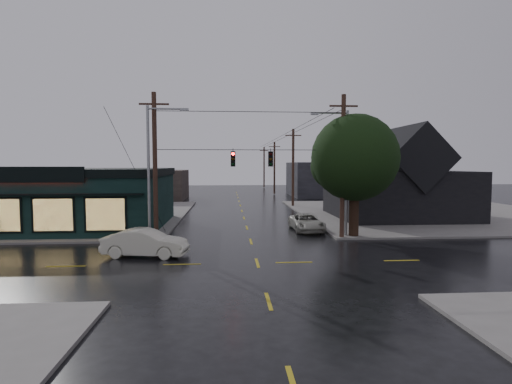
{
  "coord_description": "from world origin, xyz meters",
  "views": [
    {
      "loc": [
        -1.54,
        -21.07,
        5.31
      ],
      "look_at": [
        0.25,
        4.58,
        3.51
      ],
      "focal_mm": 28.0,
      "sensor_mm": 36.0,
      "label": 1
    }
  ],
  "objects": [
    {
      "name": "bg_building_west",
      "position": [
        -14.0,
        40.0,
        2.2
      ],
      "size": [
        12.0,
        10.0,
        4.4
      ],
      "primitive_type": "cube",
      "color": "#2E2521",
      "rests_on": "ground"
    },
    {
      "name": "utility_pole_far_b",
      "position": [
        6.5,
        48.0,
        0.0
      ],
      "size": [
        2.0,
        0.32,
        9.15
      ],
      "primitive_type": null,
      "color": "black",
      "rests_on": "ground"
    },
    {
      "name": "sedan_cream",
      "position": [
        -6.31,
        1.97,
        0.79
      ],
      "size": [
        5.02,
        2.44,
        1.59
      ],
      "primitive_type": "imported",
      "rotation": [
        0.0,
        0.0,
        1.41
      ],
      "color": "beige",
      "rests_on": "ground"
    },
    {
      "name": "corner_tree",
      "position": [
        7.52,
        7.0,
        5.75
      ],
      "size": [
        6.26,
        6.26,
        8.76
      ],
      "color": "black",
      "rests_on": "ground"
    },
    {
      "name": "suv_silver",
      "position": [
        4.69,
        10.15,
        0.67
      ],
      "size": [
        2.37,
        4.89,
        1.34
      ],
      "primitive_type": "imported",
      "rotation": [
        0.0,
        0.0,
        0.03
      ],
      "color": "#A8A79B",
      "rests_on": "ground"
    },
    {
      "name": "utility_pole_far_a",
      "position": [
        6.5,
        28.0,
        0.0
      ],
      "size": [
        2.0,
        0.32,
        9.65
      ],
      "primitive_type": null,
      "color": "black",
      "rests_on": "ground"
    },
    {
      "name": "sidewalk_ne",
      "position": [
        20.0,
        20.0,
        0.07
      ],
      "size": [
        28.0,
        28.0,
        0.15
      ],
      "primitive_type": "cube",
      "color": "slate",
      "rests_on": "ground"
    },
    {
      "name": "streetlight_ne",
      "position": [
        7.0,
        7.2,
        0.0
      ],
      "size": [
        5.4,
        0.3,
        9.15
      ],
      "primitive_type": null,
      "color": "gray",
      "rests_on": "ground"
    },
    {
      "name": "utility_pole_far_c",
      "position": [
        6.5,
        68.0,
        0.0
      ],
      "size": [
        2.0,
        0.32,
        9.15
      ],
      "primitive_type": null,
      "color": "black",
      "rests_on": "ground"
    },
    {
      "name": "utility_pole_ne",
      "position": [
        6.5,
        6.5,
        0.0
      ],
      "size": [
        2.0,
        0.32,
        10.15
      ],
      "primitive_type": null,
      "color": "black",
      "rests_on": "ground"
    },
    {
      "name": "sidewalk_nw",
      "position": [
        -20.0,
        20.0,
        0.07
      ],
      "size": [
        28.0,
        28.0,
        0.15
      ],
      "primitive_type": "cube",
      "color": "slate",
      "rests_on": "ground"
    },
    {
      "name": "span_signal_assembly",
      "position": [
        0.1,
        6.5,
        5.7
      ],
      "size": [
        13.0,
        0.48,
        1.23
      ],
      "color": "black",
      "rests_on": "ground"
    },
    {
      "name": "bg_building_east",
      "position": [
        16.0,
        45.0,
        2.8
      ],
      "size": [
        14.0,
        12.0,
        5.6
      ],
      "primitive_type": "cube",
      "color": "black",
      "rests_on": "ground"
    },
    {
      "name": "streetlight_nw",
      "position": [
        -6.8,
        5.8,
        0.0
      ],
      "size": [
        5.4,
        0.3,
        9.15
      ],
      "primitive_type": null,
      "color": "gray",
      "rests_on": "ground"
    },
    {
      "name": "utility_pole_nw",
      "position": [
        -6.5,
        6.5,
        0.0
      ],
      "size": [
        2.0,
        0.32,
        10.15
      ],
      "primitive_type": null,
      "color": "black",
      "rests_on": "ground"
    },
    {
      "name": "ground_plane",
      "position": [
        0.0,
        0.0,
        0.0
      ],
      "size": [
        160.0,
        160.0,
        0.0
      ],
      "primitive_type": "plane",
      "color": "black"
    },
    {
      "name": "ne_building",
      "position": [
        15.0,
        17.0,
        4.47
      ],
      "size": [
        12.6,
        11.6,
        8.75
      ],
      "color": "black",
      "rests_on": "ground"
    },
    {
      "name": "pizza_shop",
      "position": [
        -15.0,
        12.94,
        2.56
      ],
      "size": [
        16.3,
        12.34,
        4.9
      ],
      "color": "black",
      "rests_on": "ground"
    }
  ]
}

